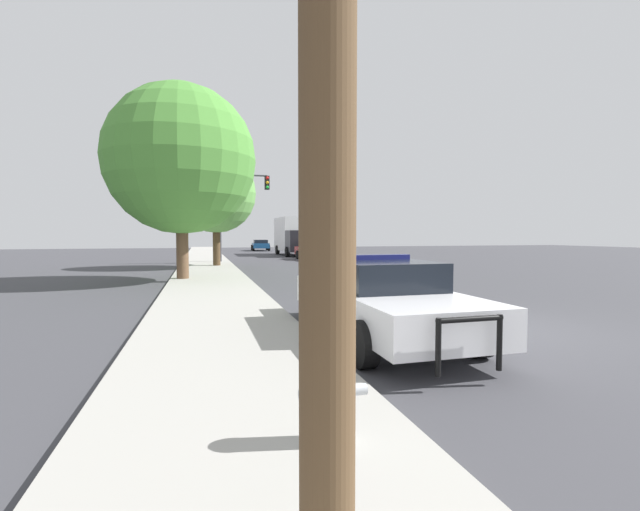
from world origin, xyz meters
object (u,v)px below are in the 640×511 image
(traffic_light, at_px, (239,200))
(car_background_oncoming, at_px, (314,250))
(car_background_distant, at_px, (260,245))
(tree_sidewalk_near, at_px, (181,160))
(tree_sidewalk_mid, at_px, (216,193))
(fire_hydrant, at_px, (333,388))
(police_car, at_px, (378,296))
(box_truck, at_px, (293,235))

(traffic_light, relative_size, car_background_oncoming, 1.21)
(car_background_distant, xyz_separation_m, tree_sidewalk_near, (-7.34, -31.56, 4.06))
(tree_sidewalk_mid, bearing_deg, fire_hydrant, -89.55)
(traffic_light, xyz_separation_m, tree_sidewalk_near, (-3.11, -10.51, 0.65))
(traffic_light, distance_m, car_background_oncoming, 6.99)
(police_car, relative_size, car_background_distant, 1.21)
(tree_sidewalk_mid, bearing_deg, tree_sidewalk_near, -102.58)
(police_car, distance_m, fire_hydrant, 4.31)
(car_background_oncoming, bearing_deg, car_background_distant, -90.26)
(fire_hydrant, distance_m, car_background_oncoming, 27.98)
(tree_sidewalk_mid, bearing_deg, car_background_oncoming, 39.19)
(car_background_distant, relative_size, tree_sidewalk_mid, 0.70)
(fire_hydrant, distance_m, traffic_light, 25.02)
(traffic_light, relative_size, tree_sidewalk_mid, 0.92)
(car_background_oncoming, bearing_deg, police_car, 73.20)
(fire_hydrant, relative_size, car_background_distant, 0.20)
(car_background_oncoming, distance_m, box_truck, 7.27)
(car_background_oncoming, bearing_deg, fire_hydrant, 70.74)
(car_background_distant, xyz_separation_m, tree_sidewalk_mid, (-5.78, -24.61, 3.46))
(police_car, relative_size, car_background_oncoming, 1.11)
(car_background_distant, distance_m, tree_sidewalk_mid, 25.51)
(car_background_oncoming, bearing_deg, box_truck, -93.93)
(police_car, distance_m, car_background_distant, 42.15)
(traffic_light, height_order, box_truck, traffic_light)
(fire_hydrant, xyz_separation_m, car_background_distant, (5.61, 45.79, 0.10))
(car_background_distant, xyz_separation_m, box_truck, (1.35, -11.52, 1.09))
(police_car, height_order, tree_sidewalk_mid, tree_sidewalk_mid)
(car_background_oncoming, height_order, tree_sidewalk_near, tree_sidewalk_near)
(fire_hydrant, height_order, traffic_light, traffic_light)
(traffic_light, bearing_deg, car_background_distant, 78.66)
(car_background_oncoming, xyz_separation_m, tree_sidewalk_near, (-8.78, -12.85, 4.01))
(car_background_distant, relative_size, car_background_oncoming, 0.92)
(police_car, xyz_separation_m, car_background_oncoming, (5.01, 23.28, -0.00))
(car_background_distant, distance_m, tree_sidewalk_near, 32.66)
(traffic_light, bearing_deg, police_car, -88.21)
(police_car, height_order, car_background_distant, police_car)
(car_background_oncoming, xyz_separation_m, tree_sidewalk_mid, (-7.22, -5.89, 3.40))
(car_background_distant, bearing_deg, car_background_oncoming, -82.03)
(car_background_oncoming, distance_m, tree_sidewalk_mid, 9.92)
(police_car, relative_size, tree_sidewalk_near, 0.70)
(police_car, distance_m, tree_sidewalk_near, 11.80)
(car_background_distant, height_order, box_truck, box_truck)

